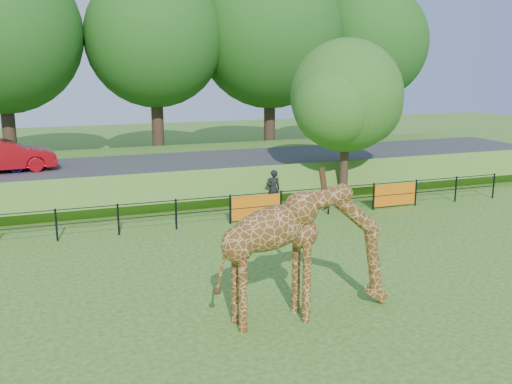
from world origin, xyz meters
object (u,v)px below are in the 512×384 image
car_red (3,156)px  visitor (273,190)px  giraffe (307,252)px  tree_east (348,100)px

car_red → visitor: (10.09, -4.29, -1.28)m
giraffe → visitor: giraffe is taller
visitor → car_red: bearing=-21.2°
visitor → tree_east: bearing=-175.5°
visitor → tree_east: size_ratio=0.24×
visitor → tree_east: 4.81m
visitor → giraffe: bearing=74.5°
giraffe → tree_east: tree_east is taller
visitor → tree_east: tree_east is taller
giraffe → car_red: giraffe is taller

